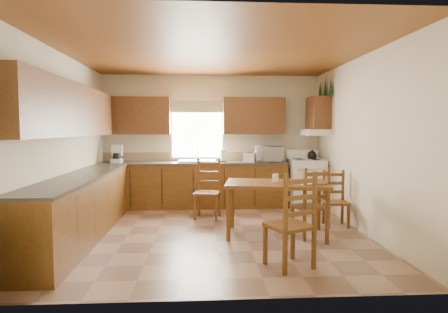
{
  "coord_description": "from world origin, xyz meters",
  "views": [
    {
      "loc": [
        -0.19,
        -5.61,
        1.58
      ],
      "look_at": [
        0.15,
        0.3,
        1.15
      ],
      "focal_mm": 30.0,
      "sensor_mm": 36.0,
      "label": 1
    }
  ],
  "objects": [
    {
      "name": "upper_cab_stove",
      "position": [
        2.08,
        1.65,
        1.9
      ],
      "size": [
        0.33,
        0.62,
        0.62
      ],
      "primitive_type": "cube",
      "color": "brown",
      "rests_on": "wall_right"
    },
    {
      "name": "pine_decal_b",
      "position": [
        2.21,
        1.65,
        2.42
      ],
      "size": [
        0.22,
        0.22,
        0.36
      ],
      "primitive_type": "cone",
      "color": "#10351A",
      "rests_on": "wall_right"
    },
    {
      "name": "pine_decal_c",
      "position": [
        2.21,
        1.97,
        2.38
      ],
      "size": [
        0.22,
        0.22,
        0.36
      ],
      "primitive_type": "cone",
      "color": "#10351A",
      "rests_on": "wall_right"
    },
    {
      "name": "toaster",
      "position": [
        0.75,
        1.89,
        1.01
      ],
      "size": [
        0.26,
        0.2,
        0.19
      ],
      "primitive_type": "cube",
      "rotation": [
        0.0,
        0.0,
        -0.25
      ],
      "color": "silver",
      "rests_on": "counter_back"
    },
    {
      "name": "window_valance",
      "position": [
        -0.3,
        2.19,
        2.05
      ],
      "size": [
        1.19,
        0.01,
        0.24
      ],
      "primitive_type": "cube",
      "color": "#4C6B2F",
      "rests_on": "wall_back"
    },
    {
      "name": "wall_right",
      "position": [
        2.25,
        0.0,
        1.35
      ],
      "size": [
        4.5,
        4.5,
        0.0
      ],
      "primitive_type": "plane",
      "color": "beige",
      "rests_on": "floor"
    },
    {
      "name": "coffeemaker",
      "position": [
        -1.89,
        1.9,
        1.1
      ],
      "size": [
        0.29,
        0.31,
        0.35
      ],
      "primitive_type": "cube",
      "rotation": [
        0.0,
        0.0,
        0.39
      ],
      "color": "silver",
      "rests_on": "counter_back"
    },
    {
      "name": "chair_far_right",
      "position": [
        1.98,
        0.31,
        0.45
      ],
      "size": [
        0.39,
        0.38,
        0.9
      ],
      "primitive_type": "cube",
      "rotation": [
        0.0,
        0.0,
        -0.04
      ],
      "color": "brown",
      "rests_on": "floor"
    },
    {
      "name": "window_pane",
      "position": [
        -0.3,
        2.21,
        1.55
      ],
      "size": [
        1.05,
        0.01,
        1.1
      ],
      "primitive_type": "cube",
      "color": "white",
      "rests_on": "wall_back"
    },
    {
      "name": "wall_left",
      "position": [
        -2.25,
        0.0,
        1.35
      ],
      "size": [
        4.5,
        4.5,
        0.0
      ],
      "primitive_type": "plane",
      "color": "beige",
      "rests_on": "floor"
    },
    {
      "name": "lower_cab_left",
      "position": [
        -1.95,
        -0.15,
        0.44
      ],
      "size": [
        0.6,
        3.6,
        0.88
      ],
      "primitive_type": "cube",
      "color": "brown",
      "rests_on": "floor"
    },
    {
      "name": "counter_back",
      "position": [
        -0.38,
        1.95,
        0.9
      ],
      "size": [
        3.75,
        0.63,
        0.04
      ],
      "primitive_type": "cube",
      "color": "#413A33",
      "rests_on": "lower_cab_back"
    },
    {
      "name": "upper_cab_left",
      "position": [
        -2.08,
        -0.15,
        1.85
      ],
      "size": [
        0.33,
        3.6,
        0.75
      ],
      "primitive_type": "cube",
      "color": "brown",
      "rests_on": "wall_left"
    },
    {
      "name": "chair_near_right",
      "position": [
        1.38,
        -0.27,
        0.52
      ],
      "size": [
        0.52,
        0.51,
        1.03
      ],
      "primitive_type": "cube",
      "rotation": [
        0.0,
        0.0,
        3.4
      ],
      "color": "brown",
      "rests_on": "floor"
    },
    {
      "name": "floor",
      "position": [
        0.0,
        0.0,
        0.0
      ],
      "size": [
        4.5,
        4.5,
        0.0
      ],
      "primitive_type": "plane",
      "color": "#896853",
      "rests_on": "ground"
    },
    {
      "name": "chair_far_left",
      "position": [
        -0.11,
        0.96,
        0.52
      ],
      "size": [
        0.51,
        0.5,
        1.05
      ],
      "primitive_type": "cube",
      "rotation": [
        0.0,
        0.0,
        -0.19
      ],
      "color": "brown",
      "rests_on": "floor"
    },
    {
      "name": "table_card",
      "position": [
        0.89,
        -0.16,
        0.86
      ],
      "size": [
        0.09,
        0.06,
        0.13
      ],
      "primitive_type": "cube",
      "rotation": [
        0.0,
        0.0,
        0.4
      ],
      "color": "white",
      "rests_on": "dining_table"
    },
    {
      "name": "table_paper",
      "position": [
        1.29,
        -0.34,
        0.8
      ],
      "size": [
        0.24,
        0.29,
        0.0
      ],
      "primitive_type": "cube",
      "rotation": [
        0.0,
        0.0,
        0.22
      ],
      "color": "white",
      "rests_on": "dining_table"
    },
    {
      "name": "wall_front",
      "position": [
        0.0,
        -2.25,
        1.35
      ],
      "size": [
        4.5,
        4.5,
        0.0
      ],
      "primitive_type": "plane",
      "color": "beige",
      "rests_on": "floor"
    },
    {
      "name": "range_hood",
      "position": [
        2.03,
        1.65,
        1.52
      ],
      "size": [
        0.44,
        0.62,
        0.12
      ],
      "primitive_type": "cube",
      "color": "silver",
      "rests_on": "wall_right"
    },
    {
      "name": "upper_cab_back_left",
      "position": [
        -1.55,
        2.08,
        1.85
      ],
      "size": [
        1.41,
        0.33,
        0.75
      ],
      "primitive_type": "cube",
      "color": "brown",
      "rests_on": "wall_back"
    },
    {
      "name": "window_frame",
      "position": [
        -0.3,
        2.22,
        1.55
      ],
      "size": [
        1.13,
        0.02,
        1.18
      ],
      "primitive_type": "cube",
      "color": "silver",
      "rests_on": "wall_back"
    },
    {
      "name": "counter_left",
      "position": [
        -1.95,
        -0.15,
        0.9
      ],
      "size": [
        0.63,
        3.6,
        0.04
      ],
      "primitive_type": "cube",
      "color": "#413A33",
      "rests_on": "lower_cab_left"
    },
    {
      "name": "wall_back",
      "position": [
        0.0,
        2.25,
        1.35
      ],
      "size": [
        4.5,
        4.5,
        0.0
      ],
      "primitive_type": "plane",
      "color": "beige",
      "rests_on": "floor"
    },
    {
      "name": "ceiling",
      "position": [
        0.0,
        0.0,
        2.7
      ],
      "size": [
        4.5,
        4.5,
        0.0
      ],
      "primitive_type": "plane",
      "color": "brown",
      "rests_on": "floor"
    },
    {
      "name": "microwave",
      "position": [
        1.16,
        1.95,
        1.08
      ],
      "size": [
        0.53,
        0.38,
        0.31
      ],
      "primitive_type": "imported",
      "rotation": [
        0.0,
        0.0,
        -0.01
      ],
      "color": "silver",
      "rests_on": "counter_back"
    },
    {
      "name": "stove",
      "position": [
        1.88,
        1.7,
        0.48
      ],
      "size": [
        0.68,
        0.7,
        0.96
      ],
      "primitive_type": "cube",
      "rotation": [
        0.0,
        0.0,
        -0.04
      ],
      "color": "silver",
      "rests_on": "floor"
    },
    {
      "name": "pine_decal_a",
      "position": [
        2.21,
        1.33,
        2.38
      ],
      "size": [
        0.22,
        0.22,
        0.36
      ],
      "primitive_type": "cone",
      "color": "#10351A",
      "rests_on": "wall_right"
    },
    {
      "name": "paper_towel",
      "position": [
        0.22,
        1.93,
        1.05
      ],
      "size": [
        0.12,
        0.12,
        0.25
      ],
      "primitive_type": "cylinder",
      "rotation": [
        0.0,
        0.0,
        -0.1
      ],
      "color": "white",
      "rests_on": "counter_back"
    },
    {
      "name": "backsplash",
      "position": [
        -0.38,
        2.24,
        1.01
      ],
      "size": [
        3.75,
        0.01,
        0.18
      ],
      "primitive_type": "cube",
      "color": "#96815C",
      "rests_on": "counter_back"
    },
    {
      "name": "lower_cab_back",
      "position": [
        -0.38,
        1.95,
        0.44
      ],
      "size": [
        3.75,
        0.6,
        0.88
      ],
      "primitive_type": "cube",
      "color": "brown",
      "rests_on": "floor"
    },
    {
      "name": "chair_near_left",
      "position": [
        0.8,
        -1.45,
        0.55
      ],
      "size": [
        0.6,
        0.59,
        1.1
      ],
      "primitive_type": "cube",
      "rotation": [
        0.0,
        0.0,
        3.57
      ],
      "color": "brown",
      "rests_on": "floor"
    },
    {
      "name": "sink_basin",
      "position": [
        -0.3,
        1.95,
        0.94
      ],
      "size": [
        0.75,
        0.45,
        0.04
      ],
      "primitive_type": "cube",
      "color": "silver",
      "rests_on": "counter_back"
    },
    {
      "name": "upper_cab_back_right",
      "position": [
        0.86,
        2.08,
        1.85
      ],
      "size": [
        1.25,
        0.33,
        0.75
      ],
      "primitive_type": "cube",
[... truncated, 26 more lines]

